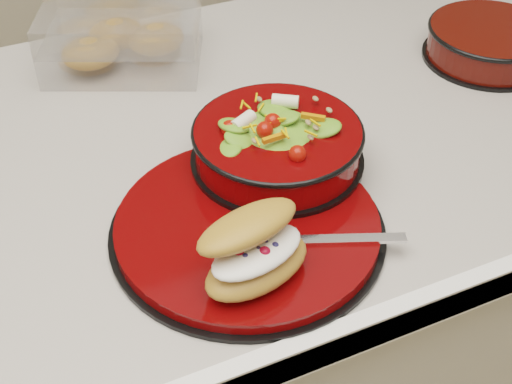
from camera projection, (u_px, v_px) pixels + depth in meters
name	position (u px, v px, depth m)	size (l,w,h in m)	color
island_counter	(307.00, 309.00, 1.32)	(1.24, 0.74, 0.90)	silver
dinner_plate	(248.00, 227.00, 0.82)	(0.32, 0.32, 0.02)	black
salad_bowl	(278.00, 139.00, 0.88)	(0.22, 0.22, 0.09)	black
croissant	(254.00, 250.00, 0.73)	(0.14, 0.11, 0.07)	#CC843E
fork	(318.00, 240.00, 0.79)	(0.18, 0.09, 0.00)	silver
pastry_box	(122.00, 36.00, 1.10)	(0.28, 0.25, 0.09)	white
extra_bowl	(490.00, 41.00, 1.11)	(0.20, 0.20, 0.05)	black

